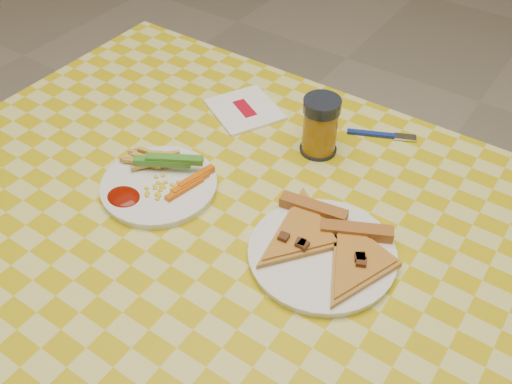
{
  "coord_description": "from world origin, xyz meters",
  "views": [
    {
      "loc": [
        0.38,
        -0.53,
        1.45
      ],
      "look_at": [
        -0.02,
        0.05,
        0.78
      ],
      "focal_mm": 40.0,
      "sensor_mm": 36.0,
      "label": 1
    }
  ],
  "objects_px": {
    "plate_left": "(159,186)",
    "plate_right": "(322,255)",
    "table": "(250,254)",
    "drink_glass": "(320,126)"
  },
  "relations": [
    {
      "from": "plate_left",
      "to": "drink_glass",
      "type": "bearing_deg",
      "value": 55.0
    },
    {
      "from": "plate_left",
      "to": "drink_glass",
      "type": "height_order",
      "value": "drink_glass"
    },
    {
      "from": "table",
      "to": "plate_left",
      "type": "xyz_separation_m",
      "value": [
        -0.18,
        -0.02,
        0.08
      ]
    },
    {
      "from": "plate_right",
      "to": "drink_glass",
      "type": "xyz_separation_m",
      "value": [
        -0.14,
        0.23,
        0.05
      ]
    },
    {
      "from": "drink_glass",
      "to": "plate_left",
      "type": "bearing_deg",
      "value": -125.0
    },
    {
      "from": "plate_left",
      "to": "plate_right",
      "type": "xyz_separation_m",
      "value": [
        0.32,
        0.03,
        0.0
      ]
    },
    {
      "from": "plate_right",
      "to": "drink_glass",
      "type": "distance_m",
      "value": 0.27
    },
    {
      "from": "table",
      "to": "drink_glass",
      "type": "height_order",
      "value": "drink_glass"
    },
    {
      "from": "table",
      "to": "plate_right",
      "type": "distance_m",
      "value": 0.16
    },
    {
      "from": "table",
      "to": "plate_right",
      "type": "xyz_separation_m",
      "value": [
        0.13,
        0.01,
        0.08
      ]
    }
  ]
}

